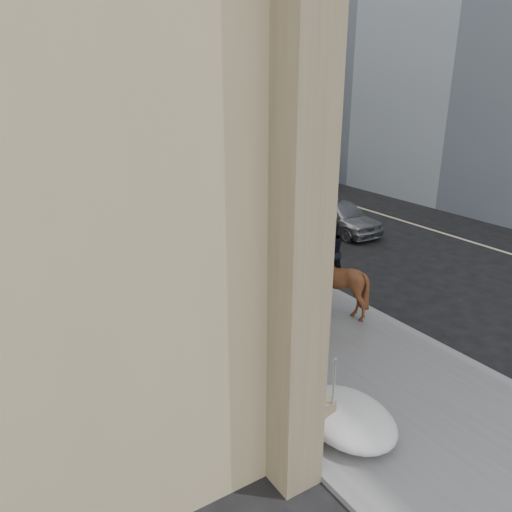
# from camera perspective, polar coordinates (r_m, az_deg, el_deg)

# --- Properties ---
(ground) EXTENTS (140.00, 140.00, 0.00)m
(ground) POSITION_cam_1_polar(r_m,az_deg,el_deg) (11.94, 8.82, -12.13)
(ground) COLOR black
(ground) RESTS_ON ground
(sidewalk) EXTENTS (5.00, 80.00, 0.12)m
(sidewalk) POSITION_cam_1_polar(r_m,az_deg,el_deg) (19.76, -10.45, 1.35)
(sidewalk) COLOR #5B5B5E
(sidewalk) RESTS_ON ground
(curb) EXTENTS (0.24, 80.00, 0.12)m
(curb) POSITION_cam_1_polar(r_m,az_deg,el_deg) (20.81, -3.78, 2.63)
(curb) COLOR slate
(curb) RESTS_ON ground
(lane_line) EXTENTS (0.15, 70.00, 0.01)m
(lane_line) POSITION_cam_1_polar(r_m,az_deg,el_deg) (25.40, 12.04, 5.35)
(lane_line) COLOR #BFB78C
(lane_line) RESTS_ON ground
(far_podium) EXTENTS (2.00, 80.00, 4.00)m
(far_podium) POSITION_cam_1_polar(r_m,az_deg,el_deg) (28.68, 19.67, 10.38)
(far_podium) COLOR brown
(far_podium) RESTS_ON ground
(bg_building_mid) EXTENTS (30.00, 12.00, 28.00)m
(bg_building_mid) POSITION_cam_1_polar(r_m,az_deg,el_deg) (68.73, -25.71, 24.85)
(bg_building_mid) COLOR slate
(bg_building_mid) RESTS_ON ground
(streetlight_mid) EXTENTS (1.71, 0.24, 8.00)m
(streetlight_mid) POSITION_cam_1_polar(r_m,az_deg,el_deg) (23.55, -8.67, 15.73)
(streetlight_mid) COLOR #2D2D30
(streetlight_mid) RESTS_ON ground
(streetlight_far) EXTENTS (1.71, 0.24, 8.00)m
(streetlight_far) POSITION_cam_1_polar(r_m,az_deg,el_deg) (42.57, -20.32, 16.69)
(streetlight_far) COLOR #2D2D30
(streetlight_far) RESTS_ON ground
(traffic_signal) EXTENTS (4.10, 0.22, 6.00)m
(traffic_signal) POSITION_cam_1_polar(r_m,az_deg,el_deg) (30.85, -16.14, 15.14)
(traffic_signal) COLOR #2D2D30
(traffic_signal) RESTS_ON ground
(snow_bank) EXTENTS (1.70, 18.10, 0.76)m
(snow_bank) POSITION_cam_1_polar(r_m,az_deg,el_deg) (17.48, -12.43, 0.12)
(snow_bank) COLOR silver
(snow_bank) RESTS_ON sidewalk
(mounted_horse_left) EXTENTS (1.29, 2.46, 2.66)m
(mounted_horse_left) POSITION_cam_1_polar(r_m,az_deg,el_deg) (13.28, -2.26, -2.63)
(mounted_horse_left) COLOR #543719
(mounted_horse_left) RESTS_ON sidewalk
(mounted_horse_right) EXTENTS (1.86, 1.99, 2.58)m
(mounted_horse_right) POSITION_cam_1_polar(r_m,az_deg,el_deg) (13.61, 8.63, -2.32)
(mounted_horse_right) COLOR #4B2815
(mounted_horse_right) RESTS_ON sidewalk
(pedestrian) EXTENTS (1.07, 0.48, 1.79)m
(pedestrian) POSITION_cam_1_polar(r_m,az_deg,el_deg) (12.78, 6.77, -4.54)
(pedestrian) COLOR black
(pedestrian) RESTS_ON sidewalk
(car_silver) EXTENTS (1.68, 4.09, 1.39)m
(car_silver) POSITION_cam_1_polar(r_m,az_deg,el_deg) (21.32, 9.52, 4.60)
(car_silver) COLOR gray
(car_silver) RESTS_ON ground
(car_grey) EXTENTS (2.67, 4.90, 1.35)m
(car_grey) POSITION_cam_1_polar(r_m,az_deg,el_deg) (30.63, 4.84, 9.51)
(car_grey) COLOR slate
(car_grey) RESTS_ON ground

